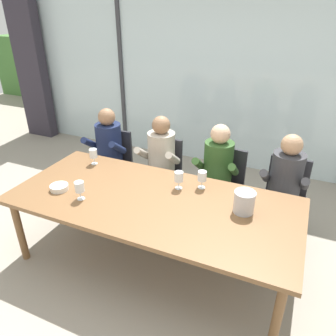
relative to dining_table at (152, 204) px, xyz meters
The scene contains 20 objects.
ground 1.21m from the dining_table, 90.00° to the left, with size 14.00×14.00×0.00m, color #9E9384.
window_glass_panel 2.54m from the dining_table, 90.00° to the left, with size 7.81×0.03×2.60m, color silver.
window_mullion_left 3.07m from the dining_table, 125.72° to the left, with size 0.06×0.06×2.60m, color #38383D.
hillside_vineyard 5.48m from the dining_table, 90.00° to the left, with size 13.81×2.40×1.54m, color #477A38.
curtain_heavy_drape 4.27m from the dining_table, 147.28° to the left, with size 0.56×0.20×2.60m, color #332D38.
dining_table is the anchor object (origin of this frame).
chair_near_curtain 1.45m from the dining_table, 136.96° to the left, with size 0.45×0.45×0.86m.
chair_left_of_center 1.08m from the dining_table, 109.95° to the left, with size 0.48×0.48×0.86m.
chair_center 1.10m from the dining_table, 68.19° to the left, with size 0.50×0.50×0.86m.
chair_right_of_center 1.48m from the dining_table, 43.00° to the left, with size 0.45×0.45×0.86m.
person_navy_polo 1.37m from the dining_table, 141.15° to the left, with size 0.48×0.62×1.18m.
person_beige_jumper 0.92m from the dining_table, 111.63° to the left, with size 0.48×0.62×1.18m.
person_olive_shirt 0.93m from the dining_table, 67.95° to the left, with size 0.48×0.62×1.18m.
person_charcoal_jacket 1.36m from the dining_table, 39.19° to the left, with size 0.47×0.62×1.18m.
ice_bucket_primary 0.82m from the dining_table, ahead, with size 0.18×0.18×0.19m.
tasting_bowl 0.90m from the dining_table, 166.50° to the right, with size 0.17×0.17×0.05m, color silver.
wine_glass_by_left_taster 1.00m from the dining_table, 156.91° to the left, with size 0.08×0.08×0.17m.
wine_glass_near_bucket 0.54m from the dining_table, 47.53° to the left, with size 0.08×0.08×0.17m.
wine_glass_center_pour 0.35m from the dining_table, 62.10° to the left, with size 0.08×0.08×0.17m.
wine_glass_by_right_taster 0.67m from the dining_table, 156.48° to the right, with size 0.08×0.08×0.17m.
Camera 1 is at (1.12, -2.17, 2.30)m, focal length 34.26 mm.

